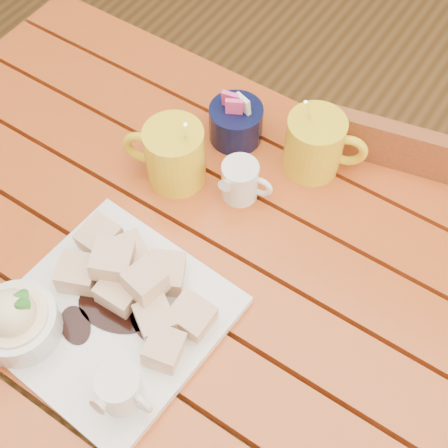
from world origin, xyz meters
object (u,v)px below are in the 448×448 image
Objects in this scene: dessert_plate at (92,313)px; coffee_mug_left at (173,154)px; chair_far at (396,216)px; table at (184,293)px; coffee_mug_right at (316,144)px.

dessert_plate is 1.90× the size of coffee_mug_left.
chair_far is (0.26, 0.62, -0.32)m from dessert_plate.
dessert_plate is 0.37× the size of chair_far.
chair_far is at bearing 29.28° from coffee_mug_left.
table is 0.33m from coffee_mug_right.
coffee_mug_left is at bearing 128.85° from table.
table is at bearing -68.57° from coffee_mug_left.
dessert_plate is at bearing -105.88° from table.
table is at bearing 74.12° from dessert_plate.
dessert_plate reaches higher than chair_far.
chair_far is at bearing 67.59° from dessert_plate.
dessert_plate is 0.75m from chair_far.
coffee_mug_left is at bearing 102.66° from dessert_plate.
coffee_mug_right is at bearing 74.59° from dessert_plate.
chair_far is (0.21, 0.47, -0.18)m from table.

